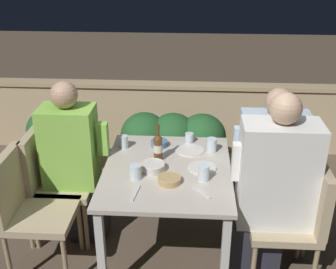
# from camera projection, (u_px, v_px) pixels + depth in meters

# --- Properties ---
(ground_plane) EXTENTS (16.00, 16.00, 0.00)m
(ground_plane) POSITION_uv_depth(u_px,v_px,m) (167.00, 251.00, 3.16)
(ground_plane) COLOR brown
(parapet_wall) EXTENTS (9.00, 0.18, 0.75)m
(parapet_wall) POSITION_uv_depth(u_px,v_px,m) (178.00, 116.00, 4.57)
(parapet_wall) COLOR tan
(parapet_wall) RESTS_ON ground_plane
(dining_table) EXTENTS (0.87, 1.02, 0.71)m
(dining_table) POSITION_uv_depth(u_px,v_px,m) (167.00, 180.00, 2.90)
(dining_table) COLOR #BCB2A3
(dining_table) RESTS_ON ground_plane
(planter_hedge) EXTENTS (0.98, 0.47, 0.68)m
(planter_hedge) POSITION_uv_depth(u_px,v_px,m) (173.00, 144.00, 3.94)
(planter_hedge) COLOR brown
(planter_hedge) RESTS_ON ground_plane
(chair_left_near) EXTENTS (0.44, 0.44, 0.88)m
(chair_left_near) POSITION_uv_depth(u_px,v_px,m) (26.00, 203.00, 2.79)
(chair_left_near) COLOR tan
(chair_left_near) RESTS_ON ground_plane
(chair_left_far) EXTENTS (0.44, 0.44, 0.88)m
(chair_left_far) POSITION_uv_depth(u_px,v_px,m) (51.00, 174.00, 3.14)
(chair_left_far) COLOR tan
(chair_left_far) RESTS_ON ground_plane
(person_green_blouse) EXTENTS (0.48, 0.26, 1.26)m
(person_green_blouse) POSITION_uv_depth(u_px,v_px,m) (76.00, 163.00, 3.08)
(person_green_blouse) COLOR #282833
(person_green_blouse) RESTS_ON ground_plane
(chair_right_near) EXTENTS (0.44, 0.44, 0.88)m
(chair_right_near) POSITION_uv_depth(u_px,v_px,m) (299.00, 212.00, 2.70)
(chair_right_near) COLOR tan
(chair_right_near) RESTS_ON ground_plane
(person_white_polo) EXTENTS (0.52, 0.26, 1.34)m
(person_white_polo) POSITION_uv_depth(u_px,v_px,m) (270.00, 193.00, 2.65)
(person_white_polo) COLOR #282833
(person_white_polo) RESTS_ON ground_plane
(chair_right_far) EXTENTS (0.44, 0.44, 0.88)m
(chair_right_far) POSITION_uv_depth(u_px,v_px,m) (293.00, 180.00, 3.05)
(chair_right_far) COLOR tan
(chair_right_far) RESTS_ON ground_plane
(person_blue_shirt) EXTENTS (0.52, 0.26, 1.24)m
(person_blue_shirt) POSITION_uv_depth(u_px,v_px,m) (266.00, 170.00, 3.03)
(person_blue_shirt) COLOR #282833
(person_blue_shirt) RESTS_ON ground_plane
(beer_bottle) EXTENTS (0.06, 0.06, 0.27)m
(beer_bottle) POSITION_uv_depth(u_px,v_px,m) (158.00, 147.00, 2.93)
(beer_bottle) COLOR brown
(beer_bottle) RESTS_ON dining_table
(plate_0) EXTENTS (0.19, 0.19, 0.01)m
(plate_0) POSITION_uv_depth(u_px,v_px,m) (202.00, 168.00, 2.86)
(plate_0) COLOR silver
(plate_0) RESTS_ON dining_table
(plate_1) EXTENTS (0.20, 0.20, 0.01)m
(plate_1) POSITION_uv_depth(u_px,v_px,m) (190.00, 150.00, 3.10)
(plate_1) COLOR silver
(plate_1) RESTS_ON dining_table
(bowl_0) EXTENTS (0.12, 0.12, 0.05)m
(bowl_0) POSITION_uv_depth(u_px,v_px,m) (159.00, 143.00, 3.16)
(bowl_0) COLOR #4C709E
(bowl_0) RESTS_ON dining_table
(bowl_1) EXTENTS (0.15, 0.15, 0.04)m
(bowl_1) POSITION_uv_depth(u_px,v_px,m) (169.00, 179.00, 2.69)
(bowl_1) COLOR tan
(bowl_1) RESTS_ON dining_table
(bowl_2) EXTENTS (0.17, 0.17, 0.05)m
(bowl_2) POSITION_uv_depth(u_px,v_px,m) (153.00, 166.00, 2.83)
(bowl_2) COLOR beige
(bowl_2) RESTS_ON dining_table
(glass_cup_0) EXTENTS (0.08, 0.08, 0.10)m
(glass_cup_0) POSITION_uv_depth(u_px,v_px,m) (136.00, 172.00, 2.72)
(glass_cup_0) COLOR silver
(glass_cup_0) RESTS_ON dining_table
(glass_cup_1) EXTENTS (0.07, 0.07, 0.10)m
(glass_cup_1) POSITION_uv_depth(u_px,v_px,m) (212.00, 145.00, 3.07)
(glass_cup_1) COLOR silver
(glass_cup_1) RESTS_ON dining_table
(glass_cup_2) EXTENTS (0.07, 0.07, 0.09)m
(glass_cup_2) POSITION_uv_depth(u_px,v_px,m) (124.00, 142.00, 3.13)
(glass_cup_2) COLOR silver
(glass_cup_2) RESTS_ON dining_table
(glass_cup_3) EXTENTS (0.06, 0.06, 0.08)m
(glass_cup_3) POSITION_uv_depth(u_px,v_px,m) (189.00, 138.00, 3.21)
(glass_cup_3) COLOR silver
(glass_cup_3) RESTS_ON dining_table
(glass_cup_4) EXTENTS (0.07, 0.07, 0.11)m
(glass_cup_4) POSITION_uv_depth(u_px,v_px,m) (204.00, 173.00, 2.70)
(glass_cup_4) COLOR silver
(glass_cup_4) RESTS_ON dining_table
(fork_0) EXTENTS (0.12, 0.15, 0.01)m
(fork_0) POSITION_uv_depth(u_px,v_px,m) (202.00, 192.00, 2.59)
(fork_0) COLOR silver
(fork_0) RESTS_ON dining_table
(fork_1) EXTENTS (0.04, 0.17, 0.01)m
(fork_1) POSITION_uv_depth(u_px,v_px,m) (135.00, 193.00, 2.58)
(fork_1) COLOR silver
(fork_1) RESTS_ON dining_table
(potted_plant) EXTENTS (0.42, 0.42, 0.73)m
(potted_plant) POSITION_uv_depth(u_px,v_px,m) (51.00, 139.00, 3.88)
(potted_plant) COLOR brown
(potted_plant) RESTS_ON ground_plane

